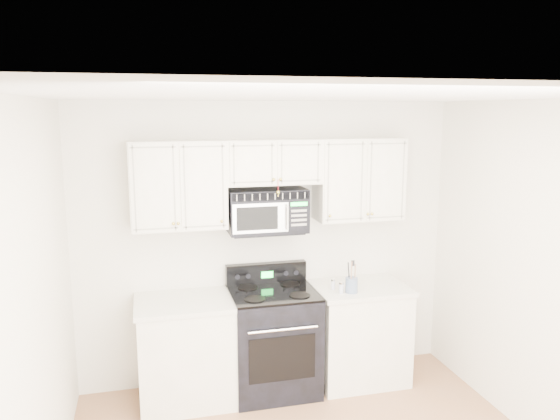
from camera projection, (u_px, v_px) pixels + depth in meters
name	position (u px, v px, depth m)	size (l,w,h in m)	color
room	(331.00, 308.00, 3.41)	(3.51, 3.51, 2.61)	#8B644A
base_cabinet_left	(187.00, 354.00, 4.75)	(0.86, 0.65, 0.92)	white
base_cabinet_right	(359.00, 336.00, 5.14)	(0.86, 0.65, 0.92)	white
range	(273.00, 339.00, 4.92)	(0.76, 0.69, 1.12)	black
upper_cabinets	(272.00, 178.00, 4.81)	(2.44, 0.37, 0.75)	white
microwave	(267.00, 210.00, 4.84)	(0.70, 0.40, 0.39)	black
utensil_crock	(351.00, 285.00, 4.84)	(0.11, 0.11, 0.29)	slate
shaker_salt	(333.00, 284.00, 4.93)	(0.04, 0.04, 0.10)	#B0B1C6
shaker_pepper	(341.00, 288.00, 4.82)	(0.04, 0.04, 0.10)	#B0B1C6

